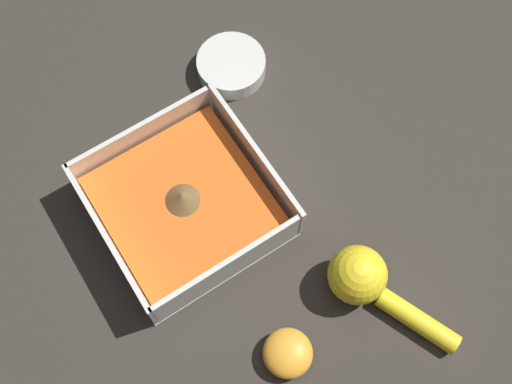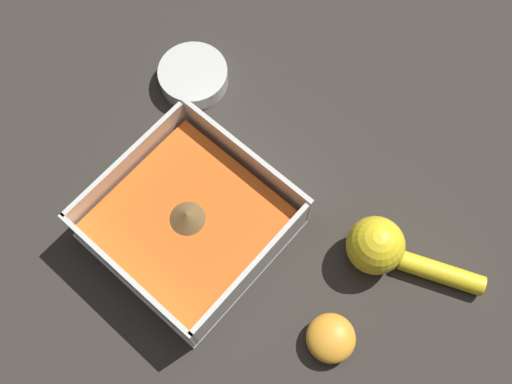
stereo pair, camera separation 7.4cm
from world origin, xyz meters
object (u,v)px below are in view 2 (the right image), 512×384
Objects in this scene: lemon_half at (331,338)px; lemon_squeezer at (385,250)px; square_dish at (191,221)px; spice_bowl at (193,76)px.

lemon_squeezer is at bearing -82.51° from lemon_half.
lemon_squeezer reaches higher than lemon_half.
square_dish is 3.61× the size of lemon_half.
square_dish reaches higher than lemon_squeezer.
lemon_half is (-0.22, -0.01, -0.01)m from square_dish.
square_dish is 0.24m from lemon_squeezer.
square_dish is 1.25× the size of lemon_squeezer.
spice_bowl is at bearing -27.45° from lemon_squeezer.
lemon_squeezer is 0.12m from lemon_half.
lemon_squeezer is 2.88× the size of lemon_half.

